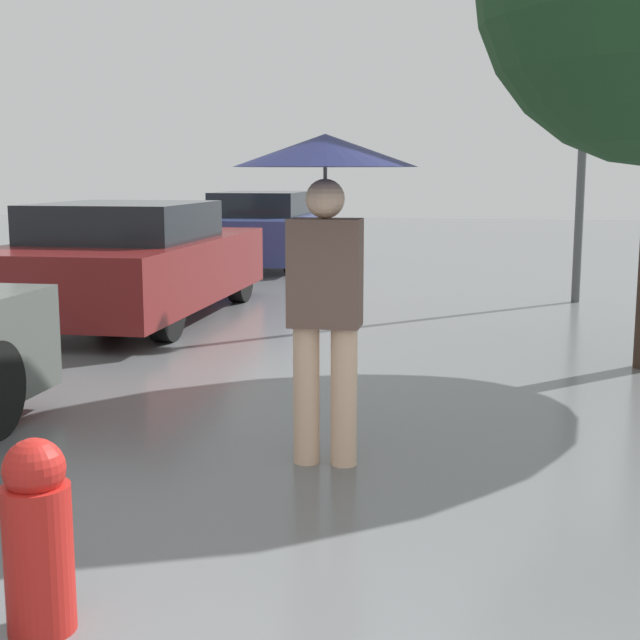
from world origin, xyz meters
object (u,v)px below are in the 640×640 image
(parked_car_middle, at_px, (132,262))
(parked_car_farthest, at_px, (264,230))
(street_lamp, at_px, (588,25))
(fire_hydrant, at_px, (38,537))
(pedestrian, at_px, (325,209))

(parked_car_middle, distance_m, parked_car_farthest, 5.62)
(street_lamp, bearing_deg, parked_car_farthest, 142.93)
(parked_car_farthest, relative_size, street_lamp, 0.83)
(fire_hydrant, bearing_deg, parked_car_farthest, 100.06)
(fire_hydrant, bearing_deg, street_lamp, 72.74)
(pedestrian, height_order, street_lamp, street_lamp)
(pedestrian, relative_size, parked_car_middle, 0.42)
(parked_car_farthest, bearing_deg, parked_car_middle, -91.02)
(parked_car_middle, height_order, fire_hydrant, parked_car_middle)
(parked_car_middle, height_order, parked_car_farthest, parked_car_middle)
(parked_car_middle, xyz_separation_m, street_lamp, (4.85, 2.03, 2.63))
(parked_car_middle, bearing_deg, parked_car_farthest, 88.98)
(parked_car_farthest, bearing_deg, pedestrian, -74.55)
(pedestrian, height_order, parked_car_middle, pedestrian)
(pedestrian, relative_size, parked_car_farthest, 0.44)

